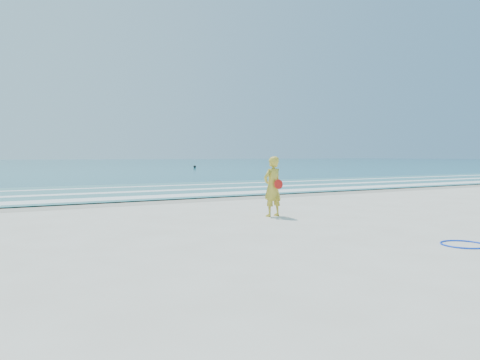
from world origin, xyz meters
TOP-DOWN VIEW (x-y plane):
  - ground at (0.00, 0.00)m, footprint 400.00×400.00m
  - wet_sand at (0.00, 9.00)m, footprint 400.00×2.40m
  - ocean at (0.00, 105.00)m, footprint 400.00×190.00m
  - shallow at (0.00, 14.00)m, footprint 400.00×10.00m
  - foam_near at (0.00, 10.30)m, footprint 400.00×1.40m
  - foam_mid at (0.00, 13.20)m, footprint 400.00×0.90m
  - foam_far at (0.00, 16.50)m, footprint 400.00×0.60m
  - hoop at (1.74, -2.14)m, footprint 0.98×0.98m
  - buoy at (19.31, 49.34)m, footprint 0.37×0.37m
  - woman at (0.92, 3.18)m, footprint 0.68×0.51m

SIDE VIEW (x-z plane):
  - ground at x=0.00m, z-range 0.00..0.00m
  - wet_sand at x=0.00m, z-range 0.00..0.00m
  - hoop at x=1.74m, z-range 0.00..0.03m
  - ocean at x=0.00m, z-range 0.00..0.04m
  - shallow at x=0.00m, z-range 0.04..0.05m
  - foam_near at x=0.00m, z-range 0.05..0.06m
  - foam_mid at x=0.00m, z-range 0.05..0.06m
  - foam_far at x=0.00m, z-range 0.05..0.06m
  - buoy at x=19.31m, z-range 0.04..0.41m
  - woman at x=0.92m, z-range 0.00..1.68m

